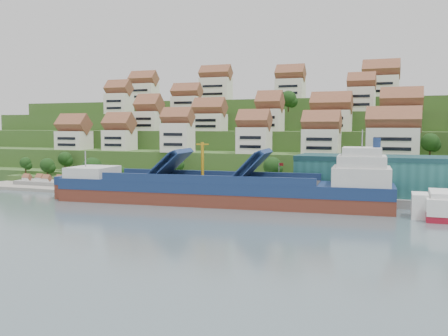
% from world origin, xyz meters
% --- Properties ---
extents(ground, '(300.00, 300.00, 0.00)m').
position_xyz_m(ground, '(0.00, 0.00, 0.00)').
color(ground, slate).
rests_on(ground, ground).
extents(quay, '(180.00, 14.00, 2.20)m').
position_xyz_m(quay, '(20.00, 15.00, 1.10)').
color(quay, gray).
rests_on(quay, ground).
extents(pebble_beach, '(45.00, 20.00, 1.00)m').
position_xyz_m(pebble_beach, '(-58.00, 12.00, 0.50)').
color(pebble_beach, gray).
rests_on(pebble_beach, ground).
extents(hillside, '(260.00, 128.00, 31.00)m').
position_xyz_m(hillside, '(0.00, 103.55, 10.66)').
color(hillside, '#2D4C1E').
rests_on(hillside, ground).
extents(hillside_village, '(153.04, 63.58, 29.83)m').
position_xyz_m(hillside_village, '(5.34, 60.59, 24.23)').
color(hillside_village, white).
rests_on(hillside_village, ground).
extents(hillside_trees, '(144.31, 63.01, 30.47)m').
position_xyz_m(hillside_trees, '(-11.95, 42.77, 15.86)').
color(hillside_trees, '#1B3E14').
rests_on(hillside_trees, ground).
extents(warehouse, '(60.00, 15.00, 10.00)m').
position_xyz_m(warehouse, '(52.00, 17.00, 7.20)').
color(warehouse, '#266765').
rests_on(warehouse, quay).
extents(flagpole, '(1.28, 0.16, 8.00)m').
position_xyz_m(flagpole, '(18.11, 10.00, 6.88)').
color(flagpole, gray).
rests_on(flagpole, quay).
extents(beach_huts, '(14.40, 3.70, 2.20)m').
position_xyz_m(beach_huts, '(-60.00, 10.75, 2.10)').
color(beach_huts, white).
rests_on(beach_huts, pebble_beach).
extents(cargo_ship, '(85.62, 20.73, 18.89)m').
position_xyz_m(cargo_ship, '(7.49, -0.21, 3.53)').
color(cargo_ship, maroon).
rests_on(cargo_ship, ground).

